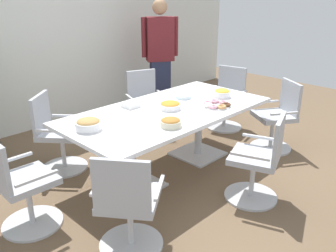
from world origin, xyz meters
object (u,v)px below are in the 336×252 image
object	(u,v)px
office_chair_1	(128,208)
donut_platter	(217,105)
person_standing_1	(160,55)
snack_bowl_chips_yellow	(222,93)
conference_table	(168,120)
office_chair_3	(277,120)
office_chair_0	(21,188)
office_chair_5	(146,106)
snack_bowl_cookies	(88,124)
napkin_pile	(131,105)
office_chair_2	(259,163)
office_chair_6	(57,137)
snack_bowl_pretzels	(171,122)
snack_bowl_chips_orange	(170,105)
office_chair_4	(227,101)
plate_stack	(183,97)

from	to	relation	value
office_chair_1	donut_platter	bearing A→B (deg)	67.84
person_standing_1	snack_bowl_chips_yellow	bearing A→B (deg)	101.83
conference_table	office_chair_3	bearing A→B (deg)	-22.80
office_chair_0	donut_platter	size ratio (longest dim) A/B	2.84
conference_table	office_chair_5	size ratio (longest dim) A/B	2.64
snack_bowl_cookies	napkin_pile	distance (m)	0.76
office_chair_2	office_chair_6	size ratio (longest dim) A/B	1.00
conference_table	office_chair_6	distance (m)	1.31
office_chair_5	person_standing_1	size ratio (longest dim) A/B	0.49
person_standing_1	donut_platter	size ratio (longest dim) A/B	5.78
office_chair_2	donut_platter	bearing A→B (deg)	49.27
snack_bowl_pretzels	snack_bowl_chips_orange	distance (m)	0.54
office_chair_1	office_chair_6	size ratio (longest dim) A/B	1.00
snack_bowl_pretzels	snack_bowl_cookies	world-z (taller)	snack_bowl_cookies
office_chair_5	office_chair_4	bearing A→B (deg)	166.08
donut_platter	plate_stack	bearing A→B (deg)	93.66
snack_bowl_chips_orange	plate_stack	distance (m)	0.45
office_chair_4	napkin_pile	bearing A→B (deg)	77.70
conference_table	snack_bowl_chips_orange	size ratio (longest dim) A/B	9.65
office_chair_4	snack_bowl_cookies	world-z (taller)	office_chair_4
person_standing_1	snack_bowl_chips_orange	xyz separation A→B (m)	(-1.40, -1.59, -0.18)
office_chair_1	office_chair_2	distance (m)	1.44
office_chair_4	office_chair_6	world-z (taller)	same
office_chair_2	snack_bowl_chips_yellow	size ratio (longest dim) A/B	4.42
person_standing_1	donut_platter	bearing A→B (deg)	94.78
snack_bowl_pretzels	snack_bowl_chips_yellow	distance (m)	1.19
office_chair_6	donut_platter	xyz separation A→B (m)	(1.36, -1.26, 0.37)
snack_bowl_cookies	office_chair_2	bearing A→B (deg)	-46.79
office_chair_0	donut_platter	world-z (taller)	office_chair_0
conference_table	office_chair_4	world-z (taller)	office_chair_4
office_chair_1	napkin_pile	bearing A→B (deg)	101.93
office_chair_4	office_chair_2	bearing A→B (deg)	123.04
office_chair_6	plate_stack	bearing A→B (deg)	109.75
office_chair_6	office_chair_2	bearing A→B (deg)	77.48
conference_table	napkin_pile	xyz separation A→B (m)	(-0.25, 0.35, 0.15)
snack_bowl_chips_orange	snack_bowl_cookies	xyz separation A→B (m)	(-0.99, 0.13, 0.01)
donut_platter	snack_bowl_chips_yellow	bearing A→B (deg)	27.28
office_chair_3	snack_bowl_cookies	world-z (taller)	office_chair_3
office_chair_2	snack_bowl_pretzels	bearing A→B (deg)	106.86
napkin_pile	plate_stack	bearing A→B (deg)	-14.99
office_chair_2	snack_bowl_pretzels	distance (m)	0.97
snack_bowl_chips_yellow	plate_stack	xyz separation A→B (m)	(-0.37, 0.32, -0.03)
snack_bowl_cookies	plate_stack	distance (m)	1.41
office_chair_3	snack_bowl_cookies	xyz separation A→B (m)	(-2.40, 0.72, 0.40)
office_chair_3	person_standing_1	size ratio (longest dim) A/B	0.49
office_chair_4	plate_stack	world-z (taller)	office_chair_4
snack_bowl_cookies	napkin_pile	size ratio (longest dim) A/B	1.57
office_chair_2	person_standing_1	distance (m)	3.01
office_chair_5	snack_bowl_cookies	size ratio (longest dim) A/B	3.60
office_chair_1	snack_bowl_cookies	xyz separation A→B (m)	(0.26, 0.89, 0.40)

